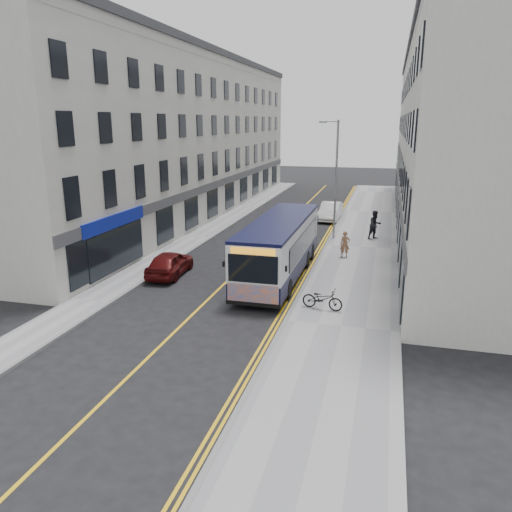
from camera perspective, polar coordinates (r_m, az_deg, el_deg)
The scene contains 17 objects.
ground at distance 22.60m, azimuth -5.99°, elevation -5.44°, with size 140.00×140.00×0.00m, color black.
pavement_east at distance 32.72m, azimuth 11.94°, elevation 0.95°, with size 4.50×64.00×0.12m, color gray.
pavement_west at distance 35.05m, azimuth -6.73°, elevation 2.12°, with size 2.00×64.00×0.12m, color gray.
kerb_east at distance 32.89m, azimuth 8.03°, elevation 1.21°, with size 0.18×64.00×0.13m, color slate.
kerb_west at distance 34.70m, azimuth -5.20°, elevation 2.04°, with size 0.18×64.00×0.13m, color slate.
road_centre_line at distance 33.59m, azimuth 1.24°, elevation 1.55°, with size 0.12×64.00×0.01m, color yellow.
road_dbl_yellow_inner at distance 32.96m, azimuth 7.25°, elevation 1.16°, with size 0.10×64.00×0.01m, color yellow.
road_dbl_yellow_outer at distance 32.94m, azimuth 7.59°, elevation 1.14°, with size 0.10×64.00×0.01m, color yellow.
terrace_east at distance 40.93m, azimuth 20.72°, elevation 12.25°, with size 6.00×46.00×13.00m, color silver.
terrace_west at distance 44.02m, azimuth -7.60°, elevation 13.22°, with size 6.00×46.00×13.00m, color beige.
streetlamp at distance 34.09m, azimuth 9.00°, elevation 9.04°, with size 1.32×0.18×8.00m.
city_bus at distance 25.82m, azimuth 2.71°, elevation 1.16°, with size 2.47×10.56×3.07m.
bicycle at distance 21.56m, azimuth 7.60°, elevation -4.88°, with size 0.62×1.77×0.93m, color black.
pedestrian_near at distance 29.82m, azimuth 10.13°, elevation 1.32°, with size 0.57×0.37×1.56m, color #926042.
pedestrian_far at distance 34.89m, azimuth 13.45°, elevation 3.48°, with size 0.95×0.74×1.95m, color black.
car_white at distance 41.64m, azimuth 8.51°, elevation 5.07°, with size 1.52×4.36×1.44m, color white.
car_maroon at distance 26.71m, azimuth -9.82°, elevation -0.82°, with size 1.57×3.91×1.33m, color #500D0D.
Camera 1 is at (7.66, -19.72, 7.95)m, focal length 35.00 mm.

